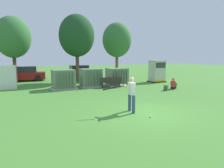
{
  "coord_description": "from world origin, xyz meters",
  "views": [
    {
      "loc": [
        -5.46,
        -8.08,
        2.79
      ],
      "look_at": [
        -0.21,
        3.5,
        1.0
      ],
      "focal_mm": 32.48,
      "sensor_mm": 36.0,
      "label": 1
    }
  ],
  "objects_px": {
    "seated_spectator": "(173,85)",
    "backpack": "(166,88)",
    "parked_car_leftmost": "(25,74)",
    "transformer_mid_west": "(91,78)",
    "generator_enclosure": "(157,71)",
    "batter": "(131,93)",
    "parked_car_left_of_center": "(78,72)",
    "transformer_west": "(63,80)",
    "transformer_mid_east": "(117,77)",
    "sports_ball": "(150,117)",
    "park_bench": "(111,82)"
  },
  "relations": [
    {
      "from": "batter",
      "to": "parked_car_left_of_center",
      "type": "xyz_separation_m",
      "value": [
        1.62,
        15.89,
        -0.22
      ]
    },
    {
      "from": "batter",
      "to": "sports_ball",
      "type": "relative_size",
      "value": 19.33
    },
    {
      "from": "transformer_west",
      "to": "parked_car_left_of_center",
      "type": "distance_m",
      "value": 8.09
    },
    {
      "from": "transformer_mid_west",
      "to": "batter",
      "type": "bearing_deg",
      "value": -95.62
    },
    {
      "from": "transformer_mid_west",
      "to": "sports_ball",
      "type": "bearing_deg",
      "value": -92.79
    },
    {
      "from": "transformer_mid_west",
      "to": "seated_spectator",
      "type": "relative_size",
      "value": 2.18
    },
    {
      "from": "sports_ball",
      "to": "backpack",
      "type": "distance_m",
      "value": 7.62
    },
    {
      "from": "transformer_west",
      "to": "park_bench",
      "type": "distance_m",
      "value": 4.08
    },
    {
      "from": "generator_enclosure",
      "to": "parked_car_left_of_center",
      "type": "xyz_separation_m",
      "value": [
        -6.71,
        6.85,
        -0.38
      ]
    },
    {
      "from": "batter",
      "to": "backpack",
      "type": "xyz_separation_m",
      "value": [
        5.69,
        4.29,
        -0.76
      ]
    },
    {
      "from": "park_bench",
      "to": "parked_car_left_of_center",
      "type": "height_order",
      "value": "parked_car_left_of_center"
    },
    {
      "from": "seated_spectator",
      "to": "backpack",
      "type": "relative_size",
      "value": 2.19
    },
    {
      "from": "seated_spectator",
      "to": "generator_enclosure",
      "type": "bearing_deg",
      "value": 70.21
    },
    {
      "from": "transformer_west",
      "to": "parked_car_leftmost",
      "type": "distance_m",
      "value": 7.84
    },
    {
      "from": "transformer_mid_west",
      "to": "park_bench",
      "type": "xyz_separation_m",
      "value": [
        1.45,
        -1.27,
        -0.25
      ]
    },
    {
      "from": "transformer_mid_west",
      "to": "transformer_west",
      "type": "bearing_deg",
      "value": -174.3
    },
    {
      "from": "parked_car_leftmost",
      "to": "transformer_mid_east",
      "type": "bearing_deg",
      "value": -43.62
    },
    {
      "from": "batter",
      "to": "parked_car_left_of_center",
      "type": "distance_m",
      "value": 15.98
    },
    {
      "from": "transformer_west",
      "to": "transformer_mid_west",
      "type": "xyz_separation_m",
      "value": [
        2.49,
        0.25,
        0.0
      ]
    },
    {
      "from": "transformer_mid_west",
      "to": "generator_enclosure",
      "type": "xyz_separation_m",
      "value": [
        7.48,
        0.3,
        0.35
      ]
    },
    {
      "from": "batter",
      "to": "parked_car_leftmost",
      "type": "distance_m",
      "value": 16.42
    },
    {
      "from": "backpack",
      "to": "parked_car_left_of_center",
      "type": "distance_m",
      "value": 12.31
    },
    {
      "from": "transformer_mid_west",
      "to": "batter",
      "type": "distance_m",
      "value": 8.78
    },
    {
      "from": "transformer_mid_east",
      "to": "backpack",
      "type": "height_order",
      "value": "transformer_mid_east"
    },
    {
      "from": "batter",
      "to": "seated_spectator",
      "type": "bearing_deg",
      "value": 34.4
    },
    {
      "from": "backpack",
      "to": "parked_car_leftmost",
      "type": "relative_size",
      "value": 0.1
    },
    {
      "from": "transformer_mid_east",
      "to": "parked_car_leftmost",
      "type": "height_order",
      "value": "same"
    },
    {
      "from": "transformer_west",
      "to": "generator_enclosure",
      "type": "height_order",
      "value": "generator_enclosure"
    },
    {
      "from": "transformer_west",
      "to": "batter",
      "type": "relative_size",
      "value": 1.21
    },
    {
      "from": "transformer_mid_west",
      "to": "sports_ball",
      "type": "height_order",
      "value": "transformer_mid_west"
    },
    {
      "from": "transformer_mid_east",
      "to": "sports_ball",
      "type": "relative_size",
      "value": 23.33
    },
    {
      "from": "park_bench",
      "to": "seated_spectator",
      "type": "xyz_separation_m",
      "value": [
        4.43,
        -2.85,
        -0.16
      ]
    },
    {
      "from": "generator_enclosure",
      "to": "seated_spectator",
      "type": "bearing_deg",
      "value": -109.79
    },
    {
      "from": "transformer_mid_west",
      "to": "seated_spectator",
      "type": "height_order",
      "value": "transformer_mid_west"
    },
    {
      "from": "sports_ball",
      "to": "generator_enclosure",
      "type": "bearing_deg",
      "value": 52.05
    },
    {
      "from": "backpack",
      "to": "transformer_mid_west",
      "type": "bearing_deg",
      "value": 137.41
    },
    {
      "from": "transformer_mid_east",
      "to": "backpack",
      "type": "xyz_separation_m",
      "value": [
        2.35,
        -4.18,
        -0.57
      ]
    },
    {
      "from": "transformer_west",
      "to": "transformer_mid_west",
      "type": "distance_m",
      "value": 2.5
    },
    {
      "from": "sports_ball",
      "to": "parked_car_left_of_center",
      "type": "bearing_deg",
      "value": 85.82
    },
    {
      "from": "transformer_west",
      "to": "batter",
      "type": "xyz_separation_m",
      "value": [
        1.63,
        -8.48,
        0.19
      ]
    },
    {
      "from": "batter",
      "to": "parked_car_leftmost",
      "type": "xyz_separation_m",
      "value": [
        -4.38,
        15.83,
        -0.22
      ]
    },
    {
      "from": "generator_enclosure",
      "to": "sports_ball",
      "type": "bearing_deg",
      "value": -127.95
    },
    {
      "from": "transformer_mid_west",
      "to": "backpack",
      "type": "relative_size",
      "value": 4.77
    },
    {
      "from": "parked_car_left_of_center",
      "to": "parked_car_leftmost",
      "type": "bearing_deg",
      "value": -179.38
    },
    {
      "from": "batter",
      "to": "transformer_mid_east",
      "type": "bearing_deg",
      "value": 68.44
    },
    {
      "from": "transformer_mid_east",
      "to": "seated_spectator",
      "type": "xyz_separation_m",
      "value": [
        3.4,
        -3.84,
        -0.41
      ]
    },
    {
      "from": "parked_car_leftmost",
      "to": "generator_enclosure",
      "type": "bearing_deg",
      "value": -28.09
    },
    {
      "from": "seated_spectator",
      "to": "parked_car_leftmost",
      "type": "distance_m",
      "value": 15.8
    },
    {
      "from": "generator_enclosure",
      "to": "batter",
      "type": "xyz_separation_m",
      "value": [
        -8.34,
        -9.04,
        -0.16
      ]
    },
    {
      "from": "transformer_mid_west",
      "to": "transformer_mid_east",
      "type": "distance_m",
      "value": 2.5
    }
  ]
}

